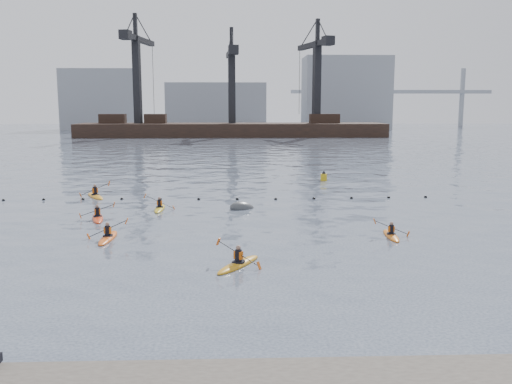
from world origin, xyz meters
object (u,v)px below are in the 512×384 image
Objects in this scene: kayaker_2 at (98,217)px; nav_buoy at (324,177)px; kayaker_5 at (95,196)px; kayaker_3 at (160,208)px; mooring_buoy at (242,208)px; kayaker_1 at (238,264)px; kayaker_0 at (108,237)px; kayaker_4 at (391,235)px.

nav_buoy is at bearing 29.66° from kayaker_2.
kayaker_5 is 21.73m from nav_buoy.
kayaker_3 is 20.00m from nav_buoy.
mooring_buoy is (9.39, 3.23, -0.10)m from kayaker_2.
kayaker_0 is at bearing 175.18° from kayaker_1.
kayaker_0 is 0.95× the size of kayaker_5.
kayaker_2 reaches higher than mooring_buoy.
mooring_buoy is at bearing 120.41° from kayaker_1.
kayaker_3 reaches higher than mooring_buoy.
kayaker_5 reaches higher than kayaker_0.
kayaker_0 is 27.66m from nav_buoy.
kayaker_4 is (8.57, 5.29, -0.01)m from kayaker_1.
kayaker_5 is at bearing -156.01° from nav_buoy.
nav_buoy is (8.11, 14.23, 0.35)m from mooring_buoy.
nav_buoy is at bearing -5.15° from kayaker_5.
mooring_buoy is (5.84, 0.08, -0.10)m from kayaker_3.
kayaker_5 reaches higher than mooring_buoy.
kayaker_0 is 11.41m from mooring_buoy.
kayaker_2 is at bearing -138.97° from kayaker_3.
kayaker_5 is at bearing 136.58° from kayaker_3.
kayaker_1 reaches higher than kayaker_0.
kayaker_1 is at bearing -35.98° from kayaker_0.
kayaker_3 is at bearing -28.51° from kayaker_4.
nav_buoy is (-0.11, 22.87, 0.26)m from kayaker_4.
kayaker_5 is (-2.35, 8.63, 0.01)m from kayaker_2.
kayaker_4 reaches higher than nav_buoy.
kayaker_0 reaches higher than kayaker_4.
kayaker_1 is at bearing -91.42° from mooring_buoy.
kayaker_2 is at bearing -14.27° from kayaker_4.
kayaker_0 is 2.90× the size of nav_buoy.
kayaker_1 is 0.93× the size of kayaker_5.
kayaker_4 is at bearing 0.57° from kayaker_0.
kayaker_0 is 1.10× the size of kayaker_4.
kayaker_1 is 1.65× the size of mooring_buoy.
kayaker_1 is at bearing -68.84° from kayaker_3.
kayaker_4 is at bearing -64.25° from kayaker_5.
mooring_buoy is (-8.22, 8.64, -0.09)m from kayaker_4.
mooring_buoy is at bearing 3.70° from kayaker_2.
kayaker_2 is 8.94m from kayaker_5.
kayaker_3 is (-5.50, 13.84, -0.01)m from kayaker_1.
kayaker_4 reaches higher than mooring_buoy.
kayaker_2 is (-9.05, 10.69, -0.00)m from kayaker_1.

